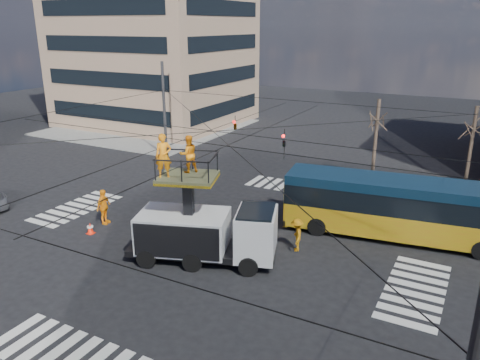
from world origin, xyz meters
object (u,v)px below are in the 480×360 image
at_px(traffic_cone, 90,228).
at_px(utility_truck, 206,221).
at_px(worker_ground, 104,207).
at_px(city_bus, 405,208).
at_px(flagger, 297,235).

bearing_deg(traffic_cone, utility_truck, 3.52).
bearing_deg(worker_ground, utility_truck, -107.27).
height_order(city_bus, traffic_cone, city_bus).
distance_m(utility_truck, traffic_cone, 7.36).
height_order(utility_truck, flagger, utility_truck).
bearing_deg(city_bus, flagger, -145.96).
relative_size(utility_truck, traffic_cone, 11.81).
relative_size(city_bus, traffic_cone, 20.25).
xyz_separation_m(city_bus, flagger, (-4.41, -3.96, -0.88)).
xyz_separation_m(utility_truck, city_bus, (7.88, 6.92, -0.30)).
distance_m(traffic_cone, flagger, 11.15).
xyz_separation_m(city_bus, traffic_cone, (-15.02, -7.36, -1.41)).
relative_size(city_bus, flagger, 7.45).
bearing_deg(city_bus, worker_ground, -166.51).
xyz_separation_m(city_bus, worker_ground, (-15.28, -5.98, -0.70)).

